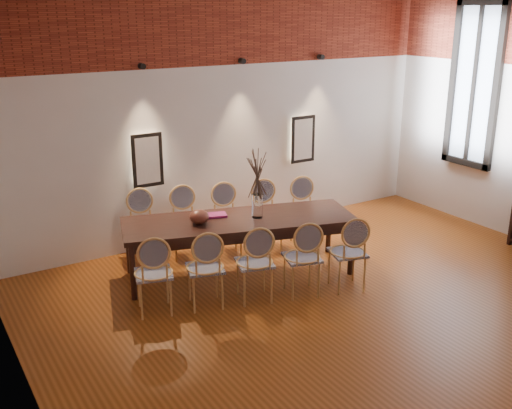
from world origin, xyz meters
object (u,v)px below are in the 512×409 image
chair_near_b (205,268)px  chair_near_c (255,262)px  chair_far_d (267,217)px  bowl (199,217)px  chair_far_a (142,228)px  dining_table (240,246)px  chair_far_e (306,213)px  book (216,215)px  chair_near_e (347,252)px  chair_far_b (185,224)px  chair_near_d (302,257)px  chair_far_c (227,220)px  chair_near_a (154,273)px  vase (257,206)px

chair_near_b → chair_near_c: 0.58m
chair_far_d → bowl: 1.40m
chair_far_a → bowl: bearing=129.0°
dining_table → chair_far_d: bearing=52.1°
chair_near_b → chair_far_e: 2.29m
chair_near_b → chair_far_e: bearing=40.6°
dining_table → book: bearing=148.0°
chair_near_e → chair_far_b: 2.29m
chair_near_d → book: (-0.55, 1.11, 0.30)m
chair_near_e → book: chair_near_e is taller
chair_far_c → book: 0.70m
chair_near_a → chair_far_b: bearing=68.8°
vase → dining_table: bearing=163.3°
chair_far_a → chair_far_e: same height
chair_near_c → chair_far_c: size_ratio=1.00×
chair_near_a → chair_near_d: 1.74m
chair_near_b → chair_near_c: (0.56, -0.17, 0.00)m
dining_table → chair_far_c: (0.21, 0.71, 0.09)m
chair_near_d → book: 1.28m
chair_far_a → chair_far_e: (2.22, -0.67, 0.00)m
chair_far_e → chair_near_c: bearing=52.1°
chair_near_a → chair_far_e: 2.76m
chair_far_a → chair_far_d: size_ratio=1.00×
vase → book: vase is taller
chair_far_d → chair_near_c: bearing=68.8°
chair_far_e → chair_far_b: bearing=0.0°
chair_near_c → book: (0.01, 0.95, 0.30)m
chair_far_c → chair_near_b: bearing=68.8°
chair_near_d → chair_far_a: (-1.24, 1.93, 0.00)m
vase → chair_near_d: bearing=-81.9°
bowl → chair_far_d: bearing=19.3°
chair_near_b → vase: bearing=42.5°
chair_far_c → chair_far_e: (1.11, -0.33, 0.00)m
chair_far_a → chair_near_b: bearing=111.2°
chair_far_a → chair_far_d: bearing=-180.0°
chair_near_b → chair_far_d: same height
chair_near_c → chair_far_a: (-0.68, 1.76, 0.00)m
chair_far_a → chair_far_c: size_ratio=1.00×
chair_near_e → chair_far_e: size_ratio=1.00×
chair_far_c → chair_far_e: size_ratio=1.00×
vase → chair_far_b: bearing=120.8°
chair_near_d → chair_far_c: size_ratio=1.00×
vase → bowl: (-0.73, 0.17, -0.06)m
chair_near_b → bowl: size_ratio=3.92×
dining_table → chair_far_a: bearing=147.2°
chair_far_e → bowl: size_ratio=3.92×
chair_near_b → chair_far_c: same height
chair_near_a → chair_near_d: (1.67, -0.50, 0.00)m
chair_far_c → vase: (0.01, -0.78, 0.43)m
book → chair_near_d: bearing=-63.9°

